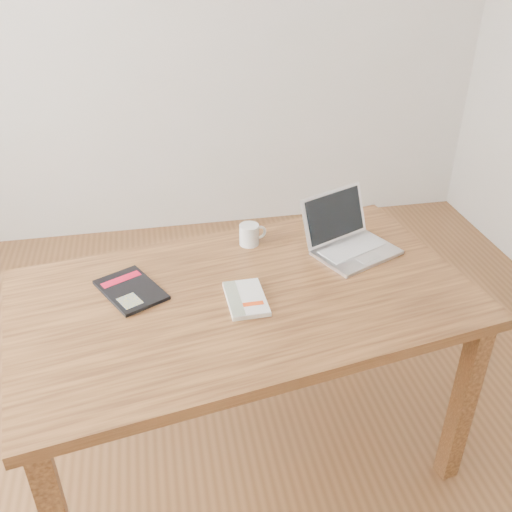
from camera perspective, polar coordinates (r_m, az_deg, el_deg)
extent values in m
plane|color=brown|center=(2.29, -5.19, -20.95)|extent=(4.00, 4.00, 0.00)
cube|color=silver|center=(3.44, -10.52, 23.18)|extent=(4.00, 0.04, 2.70)
cube|color=brown|center=(1.85, -1.16, -4.27)|extent=(1.58, 1.07, 0.04)
cube|color=brown|center=(2.15, 19.98, -13.68)|extent=(0.07, 0.07, 0.71)
cube|color=brown|center=(2.30, -20.36, -10.23)|extent=(0.07, 0.07, 0.71)
cube|color=brown|center=(2.58, 10.35, -3.63)|extent=(0.07, 0.07, 0.71)
cube|color=silver|center=(1.81, -1.00, -4.31)|extent=(0.12, 0.20, 0.01)
cube|color=white|center=(1.80, -1.00, -4.28)|extent=(0.12, 0.20, 0.02)
cube|color=gray|center=(1.79, -2.23, -4.21)|extent=(0.04, 0.19, 0.00)
cube|color=red|center=(1.77, -0.28, -4.78)|extent=(0.07, 0.02, 0.00)
cube|color=black|center=(1.89, -12.42, -3.32)|extent=(0.25, 0.28, 0.01)
cube|color=#AE0C27|center=(1.94, -13.34, -2.28)|extent=(0.13, 0.09, 0.00)
cube|color=gray|center=(1.83, -12.51, -4.40)|extent=(0.09, 0.09, 0.00)
cube|color=silver|center=(2.08, 10.02, 0.34)|extent=(0.34, 0.29, 0.01)
cube|color=silver|center=(2.09, 9.59, 0.79)|extent=(0.26, 0.19, 0.00)
cube|color=#BCBCC1|center=(2.04, 11.18, -0.17)|extent=(0.09, 0.07, 0.00)
cube|color=silver|center=(2.11, 7.83, 4.03)|extent=(0.28, 0.18, 0.18)
cube|color=black|center=(2.11, 7.92, 4.02)|extent=(0.25, 0.16, 0.16)
cylinder|color=white|center=(2.09, -0.69, 2.15)|extent=(0.07, 0.07, 0.08)
cylinder|color=black|center=(2.08, -0.70, 2.99)|extent=(0.06, 0.06, 0.01)
torus|color=white|center=(2.11, 0.36, 2.38)|extent=(0.05, 0.02, 0.05)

